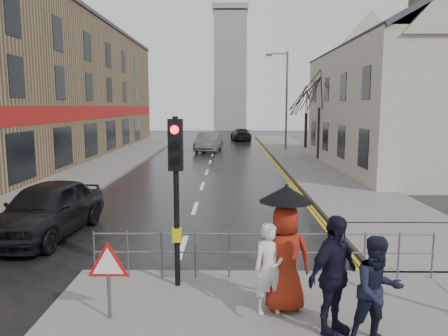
{
  "coord_description": "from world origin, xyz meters",
  "views": [
    {
      "loc": [
        1.22,
        -8.21,
        3.73
      ],
      "look_at": [
        1.09,
        5.42,
        1.8
      ],
      "focal_mm": 35.0,
      "sensor_mm": 36.0,
      "label": 1
    }
  ],
  "objects_px": {
    "pedestrian_d": "(333,276)",
    "car_mid": "(209,142)",
    "pedestrian_a": "(270,268)",
    "car_parked": "(47,209)",
    "pedestrian_b": "(378,291)",
    "pedestrian_with_umbrella": "(285,246)"
  },
  "relations": [
    {
      "from": "pedestrian_d",
      "to": "car_mid",
      "type": "relative_size",
      "value": 0.4
    },
    {
      "from": "pedestrian_a",
      "to": "car_parked",
      "type": "height_order",
      "value": "pedestrian_a"
    },
    {
      "from": "pedestrian_b",
      "to": "car_parked",
      "type": "xyz_separation_m",
      "value": [
        -7.47,
        5.96,
        -0.18
      ]
    },
    {
      "from": "pedestrian_with_umbrella",
      "to": "pedestrian_d",
      "type": "distance_m",
      "value": 1.08
    },
    {
      "from": "pedestrian_b",
      "to": "car_parked",
      "type": "relative_size",
      "value": 0.36
    },
    {
      "from": "pedestrian_b",
      "to": "pedestrian_a",
      "type": "bearing_deg",
      "value": 134.91
    },
    {
      "from": "pedestrian_b",
      "to": "pedestrian_d",
      "type": "relative_size",
      "value": 0.87
    },
    {
      "from": "car_parked",
      "to": "pedestrian_b",
      "type": "bearing_deg",
      "value": -32.65
    },
    {
      "from": "pedestrian_a",
      "to": "pedestrian_with_umbrella",
      "type": "bearing_deg",
      "value": 12.55
    },
    {
      "from": "pedestrian_b",
      "to": "car_mid",
      "type": "relative_size",
      "value": 0.35
    },
    {
      "from": "pedestrian_with_umbrella",
      "to": "car_parked",
      "type": "distance_m",
      "value": 7.9
    },
    {
      "from": "car_mid",
      "to": "pedestrian_a",
      "type": "bearing_deg",
      "value": -77.62
    },
    {
      "from": "pedestrian_d",
      "to": "car_parked",
      "type": "height_order",
      "value": "pedestrian_d"
    },
    {
      "from": "car_mid",
      "to": "pedestrian_d",
      "type": "bearing_deg",
      "value": -75.97
    },
    {
      "from": "car_parked",
      "to": "car_mid",
      "type": "bearing_deg",
      "value": 87.44
    },
    {
      "from": "car_parked",
      "to": "car_mid",
      "type": "xyz_separation_m",
      "value": [
        3.59,
        24.11,
        -0.0
      ]
    },
    {
      "from": "pedestrian_d",
      "to": "car_mid",
      "type": "height_order",
      "value": "pedestrian_d"
    },
    {
      "from": "pedestrian_with_umbrella",
      "to": "car_parked",
      "type": "relative_size",
      "value": 0.48
    },
    {
      "from": "pedestrian_b",
      "to": "pedestrian_with_umbrella",
      "type": "height_order",
      "value": "pedestrian_with_umbrella"
    },
    {
      "from": "car_mid",
      "to": "pedestrian_with_umbrella",
      "type": "bearing_deg",
      "value": -77.06
    },
    {
      "from": "pedestrian_a",
      "to": "pedestrian_d",
      "type": "distance_m",
      "value": 1.18
    },
    {
      "from": "pedestrian_with_umbrella",
      "to": "car_mid",
      "type": "relative_size",
      "value": 0.46
    }
  ]
}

